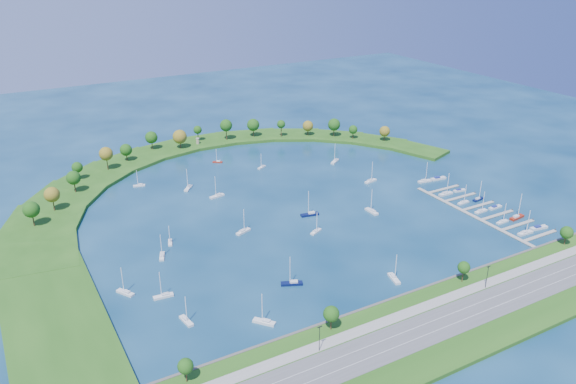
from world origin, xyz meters
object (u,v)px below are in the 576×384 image
docked_boat_2 (502,221)px  moored_boat_6 (264,321)px  moored_boat_2 (163,295)px  moored_boat_10 (170,242)px  moored_boat_13 (292,283)px  moored_boat_15 (125,292)px  moored_boat_18 (335,161)px  moored_boat_12 (243,231)px  docked_boat_10 (425,181)px  moored_boat_3 (139,185)px  moored_boat_7 (262,167)px  docked_boat_9 (459,190)px  moored_boat_5 (217,196)px  moored_boat_14 (188,188)px  docked_boat_5 (495,207)px  harbor_tower (198,141)px  docked_boat_6 (463,202)px  docked_boat_7 (478,199)px  docked_boat_3 (517,217)px  docked_boat_11 (438,178)px  moored_boat_4 (218,161)px  docked_boat_1 (539,228)px  docked_boat_4 (481,211)px  moored_boat_0 (372,211)px  docked_boat_0 (525,232)px  moored_boat_8 (162,256)px  moored_boat_11 (371,181)px  moored_boat_16 (394,278)px  dock_system (481,212)px  moored_boat_1 (186,320)px  moored_boat_17 (310,214)px  moored_boat_9 (316,231)px  docked_boat_8 (446,193)px

docked_boat_2 → moored_boat_6: bearing=-177.0°
moored_boat_2 → moored_boat_6: 44.57m
moored_boat_10 → moored_boat_13: (32.73, -59.37, 0.10)m
moored_boat_15 → moored_boat_18: moored_boat_18 is taller
moored_boat_12 → docked_boat_10: size_ratio=0.98×
moored_boat_3 → moored_boat_7: size_ratio=1.04×
moored_boat_12 → moored_boat_13: 52.41m
docked_boat_2 → docked_boat_9: (10.45, 40.51, -0.30)m
moored_boat_5 → moored_boat_14: size_ratio=1.02×
moored_boat_2 → docked_boat_5: size_ratio=1.41×
moored_boat_2 → docked_boat_10: docked_boat_10 is taller
harbor_tower → moored_boat_6: size_ratio=0.32×
moored_boat_2 → docked_boat_6: moored_boat_2 is taller
harbor_tower → moored_boat_5: moored_boat_5 is taller
docked_boat_7 → moored_boat_10: bearing=159.8°
docked_boat_3 → docked_boat_11: size_ratio=1.37×
moored_boat_3 → docked_boat_3: 210.22m
docked_boat_10 → docked_boat_5: bearing=-73.0°
moored_boat_4 → moored_boat_13: 152.38m
moored_boat_13 → docked_boat_1: (132.39, -16.14, -0.24)m
docked_boat_2 → docked_boat_9: docked_boat_2 is taller
docked_boat_4 → docked_boat_10: size_ratio=0.93×
moored_boat_0 → docked_boat_0: bearing=-139.4°
moored_boat_8 → docked_boat_11: (174.42, 8.92, -0.14)m
moored_boat_6 → moored_boat_11: moored_boat_6 is taller
moored_boat_14 → docked_boat_5: bearing=91.6°
moored_boat_16 → docked_boat_5: bearing=121.5°
dock_system → docked_boat_6: size_ratio=7.46×
moored_boat_6 → docked_boat_10: moored_boat_6 is taller
docked_boat_2 → moored_boat_1: bearing=177.0°
docked_boat_4 → moored_boat_4: bearing=120.0°
moored_boat_12 → moored_boat_17: size_ratio=0.87×
docked_boat_3 → docked_boat_11: bearing=81.4°
moored_boat_0 → docked_boat_5: size_ratio=1.56×
moored_boat_2 → docked_boat_5: bearing=-176.9°
moored_boat_0 → docked_boat_6: (50.66, -15.34, -0.06)m
moored_boat_15 → docked_boat_1: size_ratio=1.25×
moored_boat_14 → moored_boat_2: bearing=14.5°
docked_boat_4 → moored_boat_6: bearing=-172.3°
moored_boat_9 → moored_boat_16: bearing=-109.0°
harbor_tower → moored_boat_17: 133.89m
moored_boat_3 → docked_boat_0: 212.17m
harbor_tower → docked_boat_8: size_ratio=0.32×
moored_boat_5 → docked_boat_9: moored_boat_5 is taller
moored_boat_15 → dock_system: bearing=-125.7°
moored_boat_5 → docked_boat_3: size_ratio=0.93×
moored_boat_5 → moored_boat_7: 50.98m
docked_boat_8 → docked_boat_6: bearing=-90.4°
moored_boat_8 → moored_boat_11: size_ratio=0.88×
moored_boat_10 → docked_boat_8: bearing=99.9°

